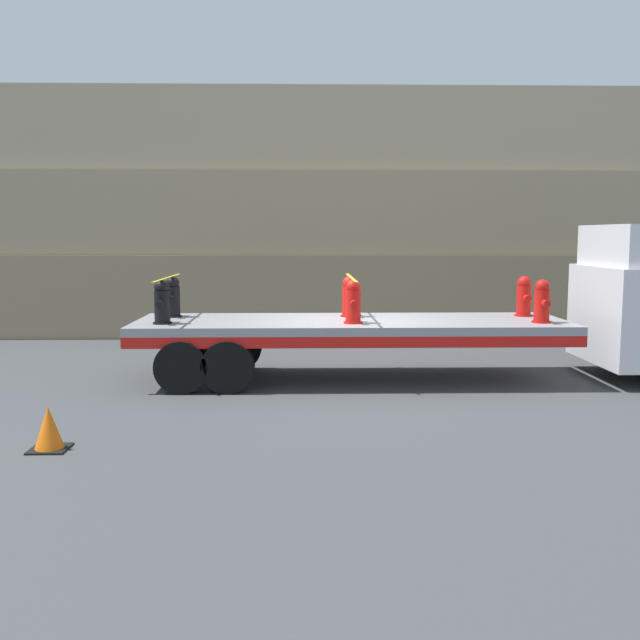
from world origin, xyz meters
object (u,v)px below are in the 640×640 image
Objects in this scene: flatbed_trailer at (318,332)px; fire_hydrant_red_near_2 at (542,302)px; fire_hydrant_black_near_0 at (162,303)px; fire_hydrant_red_near_1 at (353,302)px; traffic_cone at (49,429)px; fire_hydrant_black_far_0 at (173,298)px; fire_hydrant_red_far_2 at (524,297)px; fire_hydrant_red_far_1 at (349,297)px.

fire_hydrant_red_near_2 is at bearing -7.46° from flatbed_trailer.
fire_hydrant_black_near_0 is at bearing 180.00° from fire_hydrant_red_near_2.
traffic_cone is (-4.22, -3.89, -1.27)m from fire_hydrant_red_near_1.
flatbed_trailer is at bearing 139.44° from fire_hydrant_red_near_1.
fire_hydrant_black_far_0 and fire_hydrant_red_near_2 have the same top height.
fire_hydrant_red_near_1 is 3.65m from fire_hydrant_red_far_2.
fire_hydrant_black_near_0 is 1.08m from fire_hydrant_black_far_0.
fire_hydrant_red_near_2 is 1.39× the size of traffic_cone.
fire_hydrant_red_far_1 and fire_hydrant_red_near_2 have the same top height.
fire_hydrant_red_far_1 is at bearing 49.69° from traffic_cone.
fire_hydrant_red_far_1 is (3.48, 1.08, 0.00)m from fire_hydrant_black_near_0.
fire_hydrant_black_far_0 is at bearing 81.61° from traffic_cone.
flatbed_trailer is 4.19m from fire_hydrant_red_far_2.
fire_hydrant_black_far_0 is 3.65m from fire_hydrant_red_near_1.
fire_hydrant_red_far_1 is 1.39× the size of traffic_cone.
fire_hydrant_black_far_0 reaches higher than traffic_cone.
fire_hydrant_black_near_0 is 1.00× the size of fire_hydrant_red_near_2.
fire_hydrant_red_far_1 is 3.48m from fire_hydrant_red_far_2.
fire_hydrant_red_near_2 and fire_hydrant_red_far_2 have the same top height.
fire_hydrant_black_far_0 is at bearing 90.00° from fire_hydrant_black_near_0.
fire_hydrant_red_near_1 is at bearing 0.00° from fire_hydrant_black_near_0.
fire_hydrant_black_near_0 and fire_hydrant_black_far_0 have the same top height.
fire_hydrant_red_far_2 is at bearing 8.79° from fire_hydrant_black_near_0.
fire_hydrant_red_far_1 is (0.63, 0.54, 0.62)m from flatbed_trailer.
fire_hydrant_red_far_1 is 3.65m from fire_hydrant_red_near_2.
fire_hydrant_black_near_0 is 7.05m from fire_hydrant_red_far_2.
flatbed_trailer is 1.03m from fire_hydrant_red_far_1.
flatbed_trailer is 5.74m from traffic_cone.
fire_hydrant_black_far_0 is at bearing 180.00° from fire_hydrant_red_far_2.
fire_hydrant_red_far_2 is (3.48, 0.00, 0.00)m from fire_hydrant_red_far_1.
fire_hydrant_black_near_0 is 1.00× the size of fire_hydrant_red_far_2.
flatbed_trailer is 1.03m from fire_hydrant_red_near_1.
fire_hydrant_red_near_1 and fire_hydrant_red_far_1 have the same top height.
flatbed_trailer is at bearing -172.54° from fire_hydrant_red_far_2.
fire_hydrant_red_near_1 is 3.48m from fire_hydrant_red_near_2.
fire_hydrant_red_far_1 is at bearing 180.00° from fire_hydrant_red_far_2.
fire_hydrant_black_far_0 is (0.00, 1.08, 0.00)m from fire_hydrant_black_near_0.
fire_hydrant_black_far_0 and fire_hydrant_red_near_1 have the same top height.
fire_hydrant_red_far_2 is at bearing 17.19° from fire_hydrant_red_near_1.
fire_hydrant_black_near_0 is 1.00× the size of fire_hydrant_black_far_0.
fire_hydrant_red_far_1 is at bearing 90.00° from fire_hydrant_red_near_1.
fire_hydrant_red_near_2 reaches higher than traffic_cone.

